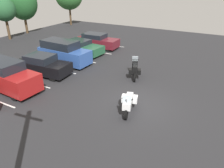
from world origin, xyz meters
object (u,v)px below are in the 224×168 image
at_px(motorcycle_second, 135,69).
at_px(car_blue, 64,52).
at_px(car_black, 43,65).
at_px(car_green, 81,47).
at_px(car_red, 6,75).
at_px(motorcycle_touring, 128,102).
at_px(car_maroon, 97,41).

xyz_separation_m(motorcycle_second, car_blue, (-0.23, 6.61, 0.33)).
bearing_deg(car_black, car_blue, 3.39).
height_order(motorcycle_second, car_green, motorcycle_second).
height_order(car_red, car_green, car_red).
height_order(motorcycle_touring, car_green, car_green).
relative_size(car_red, car_blue, 1.05).
bearing_deg(car_red, motorcycle_second, -48.27).
distance_m(car_black, car_maroon, 8.29).
xyz_separation_m(motorcycle_touring, car_maroon, (10.04, 8.41, 0.12)).
bearing_deg(car_maroon, car_black, -177.82).
bearing_deg(car_green, car_black, -174.91).
bearing_deg(motorcycle_second, motorcycle_touring, -160.60).
distance_m(motorcycle_touring, motorcycle_second, 4.96).
distance_m(motorcycle_second, car_red, 8.95).
bearing_deg(motorcycle_touring, car_blue, 61.69).
xyz_separation_m(motorcycle_second, car_black, (-2.92, 6.45, 0.08)).
relative_size(motorcycle_second, car_black, 0.46).
xyz_separation_m(motorcycle_touring, car_blue, (4.45, 8.25, 0.37)).
xyz_separation_m(car_black, car_green, (5.67, 0.50, -0.07)).
xyz_separation_m(motorcycle_touring, motorcycle_second, (4.68, 1.65, 0.04)).
distance_m(motorcycle_touring, car_green, 11.36).
xyz_separation_m(car_red, car_blue, (5.72, -0.07, 0.03)).
height_order(motorcycle_second, car_blue, car_blue).
relative_size(motorcycle_touring, car_blue, 0.45).
bearing_deg(car_red, car_green, 1.83).
bearing_deg(motorcycle_second, car_blue, 92.02).
bearing_deg(car_red, motorcycle_touring, -81.32).
bearing_deg(motorcycle_touring, motorcycle_second, 19.40).
bearing_deg(car_blue, car_maroon, 1.59).
bearing_deg(motorcycle_second, car_black, 114.39).
distance_m(car_blue, car_maroon, 5.60).
bearing_deg(car_green, motorcycle_second, -111.55).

